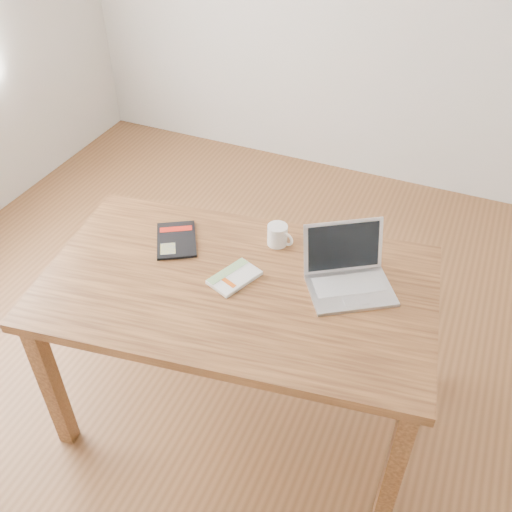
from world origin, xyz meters
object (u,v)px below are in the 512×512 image
at_px(black_guidebook, 176,240).
at_px(laptop, 348,274).
at_px(white_guidebook, 234,277).
at_px(coffee_mug, 278,235).
at_px(desk, 238,300).

relative_size(black_guidebook, laptop, 0.70).
bearing_deg(black_guidebook, white_guidebook, -50.72).
distance_m(laptop, coffee_mug, 0.34).
bearing_deg(desk, laptop, 14.98).
height_order(black_guidebook, coffee_mug, coffee_mug).
relative_size(desk, white_guidebook, 7.18).
bearing_deg(desk, black_guidebook, 150.39).
xyz_separation_m(desk, laptop, (0.37, 0.16, 0.13)).
bearing_deg(laptop, black_guidebook, 149.66).
bearing_deg(coffee_mug, desk, -85.79).
distance_m(desk, laptop, 0.43).
xyz_separation_m(laptop, coffee_mug, (-0.32, 0.12, 0.00)).
xyz_separation_m(desk, black_guidebook, (-0.33, 0.13, 0.10)).
height_order(white_guidebook, black_guidebook, white_guidebook).
distance_m(white_guidebook, laptop, 0.42).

